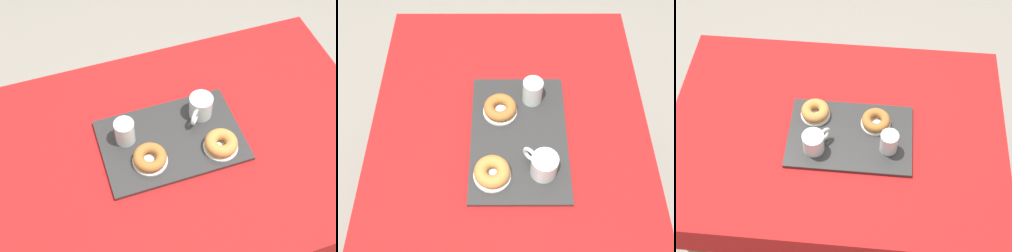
{
  "view_description": "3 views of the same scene",
  "coord_description": "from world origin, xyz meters",
  "views": [
    {
      "loc": [
        0.34,
        0.77,
        2.0
      ],
      "look_at": [
        0.06,
        -0.05,
        0.81
      ],
      "focal_mm": 48.41,
      "sensor_mm": 36.0,
      "label": 1
    },
    {
      "loc": [
        -0.58,
        0.01,
        1.81
      ],
      "look_at": [
        0.08,
        0.01,
        0.79
      ],
      "focal_mm": 40.98,
      "sensor_mm": 36.0,
      "label": 2
    },
    {
      "loc": [
        0.12,
        -1.01,
        2.24
      ],
      "look_at": [
        0.03,
        0.0,
        0.78
      ],
      "focal_mm": 50.42,
      "sensor_mm": 36.0,
      "label": 3
    }
  ],
  "objects": [
    {
      "name": "ground_plane",
      "position": [
        0.0,
        0.0,
        0.0
      ],
      "size": [
        6.0,
        6.0,
        0.0
      ],
      "primitive_type": "plane",
      "color": "gray"
    },
    {
      "name": "dining_table",
      "position": [
        0.0,
        0.0,
        0.65
      ],
      "size": [
        1.3,
        0.91,
        0.75
      ],
      "color": "red",
      "rests_on": "ground"
    },
    {
      "name": "serving_tray",
      "position": [
        0.06,
        -0.03,
        0.76
      ],
      "size": [
        0.47,
        0.31,
        0.01
      ],
      "primitive_type": "cube",
      "color": "#2D2D2D",
      "rests_on": "dining_table"
    },
    {
      "name": "tea_mug_left",
      "position": [
        -0.07,
        -0.1,
        0.81
      ],
      "size": [
        0.1,
        0.1,
        0.08
      ],
      "color": "silver",
      "rests_on": "serving_tray"
    },
    {
      "name": "water_glass_near",
      "position": [
        0.2,
        -0.08,
        0.81
      ],
      "size": [
        0.07,
        0.07,
        0.09
      ],
      "color": "silver",
      "rests_on": "serving_tray"
    },
    {
      "name": "donut_plate_left",
      "position": [
        0.15,
        0.03,
        0.77
      ],
      "size": [
        0.11,
        0.11,
        0.01
      ],
      "primitive_type": "cylinder",
      "color": "white",
      "rests_on": "serving_tray"
    },
    {
      "name": "sugar_donut_left",
      "position": [
        0.15,
        0.03,
        0.79
      ],
      "size": [
        0.11,
        0.11,
        0.03
      ],
      "primitive_type": "torus",
      "color": "#A3662D",
      "rests_on": "donut_plate_left"
    },
    {
      "name": "donut_plate_right",
      "position": [
        -0.08,
        0.05,
        0.77
      ],
      "size": [
        0.11,
        0.11,
        0.01
      ],
      "primitive_type": "cylinder",
      "color": "white",
      "rests_on": "serving_tray"
    },
    {
      "name": "sugar_donut_right",
      "position": [
        -0.08,
        0.05,
        0.79
      ],
      "size": [
        0.11,
        0.11,
        0.04
      ],
      "primitive_type": "torus",
      "color": "#BC7F3D",
      "rests_on": "donut_plate_right"
    }
  ]
}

